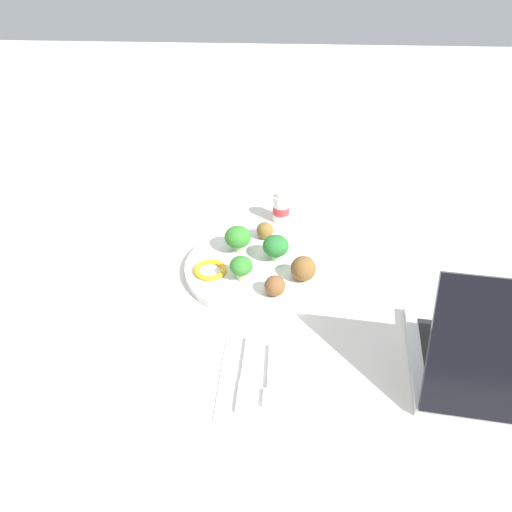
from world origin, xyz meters
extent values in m
plane|color=silver|center=(0.00, 0.00, 0.00)|extent=(4.00, 4.00, 0.00)
cylinder|color=white|center=(0.00, 0.00, 0.01)|extent=(0.28, 0.28, 0.02)
cylinder|color=#A0C27C|center=(-0.04, -0.04, 0.02)|extent=(0.01, 0.01, 0.01)
ellipsoid|color=#347E2B|center=(-0.04, -0.04, 0.05)|extent=(0.05, 0.05, 0.04)
cylinder|color=#90C47B|center=(-0.02, 0.04, 0.02)|extent=(0.02, 0.02, 0.01)
ellipsoid|color=#27702F|center=(-0.02, 0.04, 0.05)|extent=(0.05, 0.05, 0.04)
cylinder|color=#A1C57F|center=(0.05, -0.02, 0.02)|extent=(0.02, 0.02, 0.01)
ellipsoid|color=#337B2C|center=(0.05, -0.02, 0.05)|extent=(0.04, 0.04, 0.03)
sphere|color=brown|center=(0.09, 0.04, 0.04)|extent=(0.04, 0.04, 0.04)
sphere|color=brown|center=(-0.10, 0.01, 0.03)|extent=(0.04, 0.04, 0.04)
sphere|color=brown|center=(0.04, 0.09, 0.04)|extent=(0.05, 0.05, 0.05)
torus|color=yellow|center=(0.03, -0.09, 0.02)|extent=(0.07, 0.07, 0.01)
cube|color=white|center=(0.27, 0.02, 0.00)|extent=(0.17, 0.12, 0.01)
cube|color=silver|center=(0.25, 0.04, 0.01)|extent=(0.09, 0.01, 0.01)
cube|color=silver|center=(0.31, 0.04, 0.01)|extent=(0.03, 0.02, 0.01)
cube|color=silver|center=(0.24, 0.00, 0.01)|extent=(0.09, 0.01, 0.01)
cube|color=silver|center=(0.31, 0.00, 0.01)|extent=(0.06, 0.02, 0.01)
cylinder|color=white|center=(-0.20, 0.05, 0.03)|extent=(0.04, 0.04, 0.06)
cylinder|color=red|center=(-0.20, 0.05, 0.03)|extent=(0.04, 0.04, 0.02)
cylinder|color=silver|center=(-0.20, 0.05, 0.07)|extent=(0.03, 0.03, 0.01)
camera|label=1|loc=(0.76, 0.05, 0.58)|focal=33.95mm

